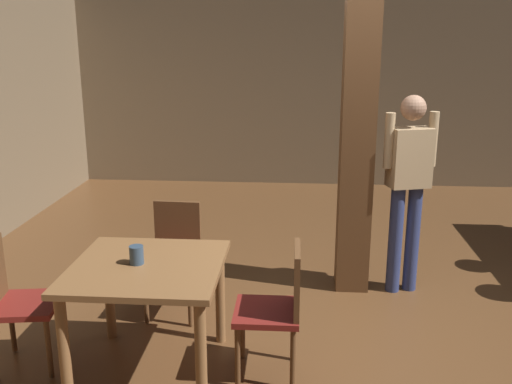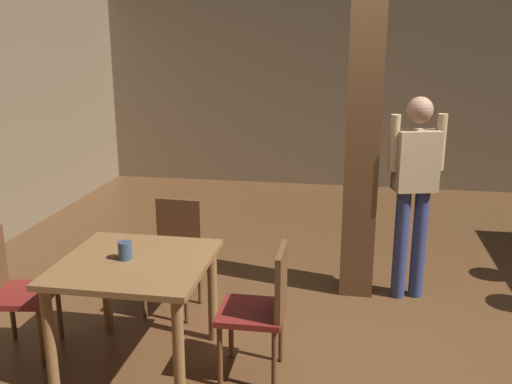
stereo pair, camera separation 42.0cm
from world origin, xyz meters
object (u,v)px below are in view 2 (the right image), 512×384
(standing_person, at_px, (414,184))
(chair_west, at_px, (11,287))
(napkin_cup, at_px, (125,251))
(dining_table, at_px, (136,278))
(chair_east, at_px, (263,305))
(chair_north, at_px, (175,250))

(standing_person, bearing_deg, chair_west, -153.07)
(napkin_cup, bearing_deg, dining_table, -5.93)
(napkin_cup, bearing_deg, chair_east, 0.82)
(chair_east, bearing_deg, chair_west, -178.95)
(dining_table, height_order, chair_west, chair_west)
(dining_table, relative_size, chair_north, 1.08)
(chair_east, bearing_deg, standing_person, 53.25)
(napkin_cup, distance_m, standing_person, 2.41)
(chair_north, bearing_deg, dining_table, -89.00)
(chair_north, relative_size, napkin_cup, 7.38)
(dining_table, xyz_separation_m, chair_east, (0.85, 0.02, -0.13))
(dining_table, height_order, chair_north, chair_north)
(chair_east, distance_m, napkin_cup, 0.97)
(chair_east, height_order, napkin_cup, chair_east)
(dining_table, xyz_separation_m, chair_north, (-0.02, 0.87, -0.13))
(chair_north, relative_size, chair_west, 1.00)
(chair_east, bearing_deg, dining_table, -178.66)
(chair_north, distance_m, napkin_cup, 0.92)
(dining_table, xyz_separation_m, napkin_cup, (-0.06, 0.01, 0.19))
(dining_table, relative_size, standing_person, 0.56)
(chair_east, bearing_deg, chair_north, 135.44)
(chair_east, relative_size, napkin_cup, 7.38)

